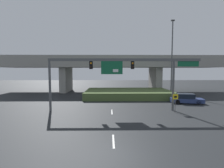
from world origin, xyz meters
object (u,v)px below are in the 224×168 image
at_px(highway_light_pole_near, 172,56).
at_px(parked_sedan_near_right, 186,99).
at_px(speed_limit_sign, 175,100).
at_px(signal_gantry, 121,68).

relative_size(highway_light_pole_near, parked_sedan_near_right, 3.10).
bearing_deg(speed_limit_sign, highway_light_pole_near, 72.19).
height_order(speed_limit_sign, parked_sedan_near_right, speed_limit_sign).
distance_m(signal_gantry, highway_light_pole_near, 18.49).
xyz_separation_m(signal_gantry, parked_sedan_near_right, (10.08, 4.68, -4.51)).
bearing_deg(highway_light_pole_near, speed_limit_sign, -107.81).
bearing_deg(parked_sedan_near_right, highway_light_pole_near, 94.16).
xyz_separation_m(signal_gantry, highway_light_pole_near, (11.23, 14.44, 2.69)).
xyz_separation_m(speed_limit_sign, highway_light_pole_near, (4.98, 15.51, 6.43)).
relative_size(signal_gantry, speed_limit_sign, 8.25).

